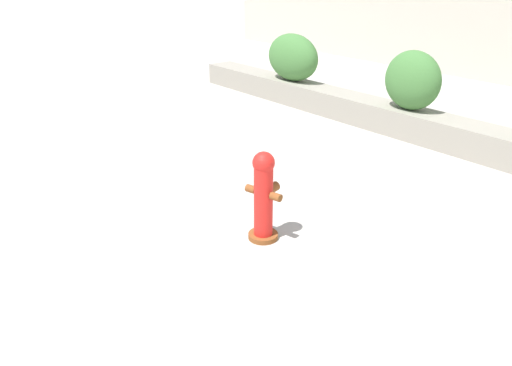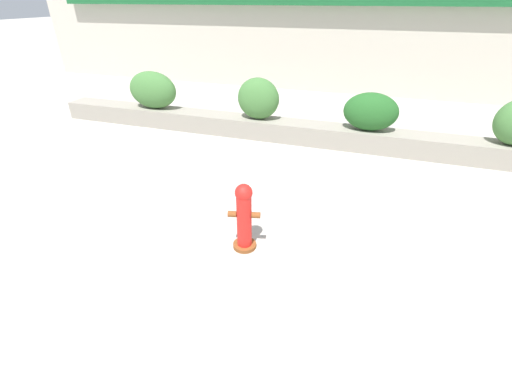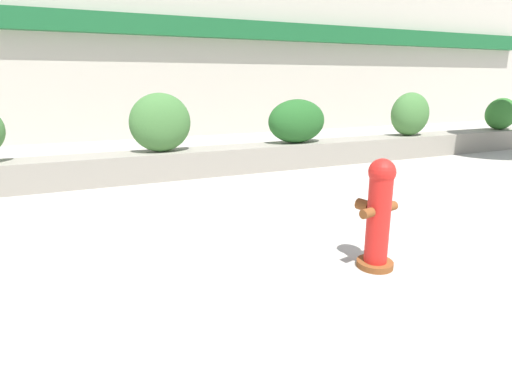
# 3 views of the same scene
# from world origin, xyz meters

# --- Properties ---
(hedge_bush_0) EXTENTS (1.46, 0.70, 1.04)m
(hedge_bush_0) POSITION_xyz_m (-6.13, 6.00, 1.02)
(hedge_bush_0) COLOR #427538
(hedge_bush_0) RESTS_ON planter_wall_low
(hedge_bush_1) EXTENTS (1.11, 0.65, 1.07)m
(hedge_bush_1) POSITION_xyz_m (-2.96, 6.00, 1.03)
(hedge_bush_1) COLOR #427538
(hedge_bush_1) RESTS_ON planter_wall_low
(fire_hydrant) EXTENTS (0.48, 0.47, 1.08)m
(fire_hydrant) POSITION_xyz_m (-1.71, 1.46, 0.55)
(fire_hydrant) COLOR brown
(fire_hydrant) RESTS_ON ground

